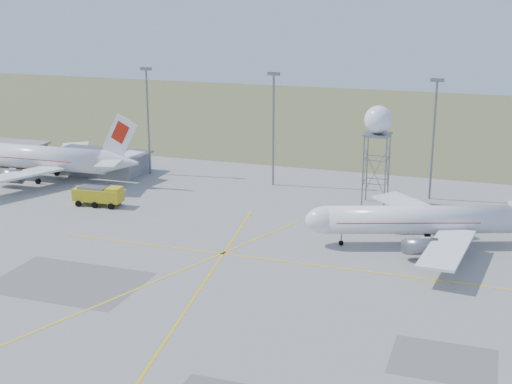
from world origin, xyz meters
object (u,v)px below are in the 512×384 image
(airliner_main, at_px, (424,220))
(airliner_far, at_px, (39,158))
(radar_tower, at_px, (377,150))
(fire_truck, at_px, (99,196))

(airliner_main, xyz_separation_m, airliner_far, (-72.10, 13.17, 0.47))
(airliner_main, relative_size, airliner_far, 0.86)
(radar_tower, height_order, fire_truck, radar_tower)
(airliner_far, bearing_deg, airliner_main, 167.87)
(airliner_far, bearing_deg, fire_truck, 148.06)
(airliner_far, xyz_separation_m, radar_tower, (62.34, 4.27, 5.17))
(airliner_main, height_order, fire_truck, airliner_main)
(radar_tower, relative_size, fire_truck, 1.96)
(airliner_far, relative_size, radar_tower, 2.38)
(airliner_far, bearing_deg, radar_tower, -177.86)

